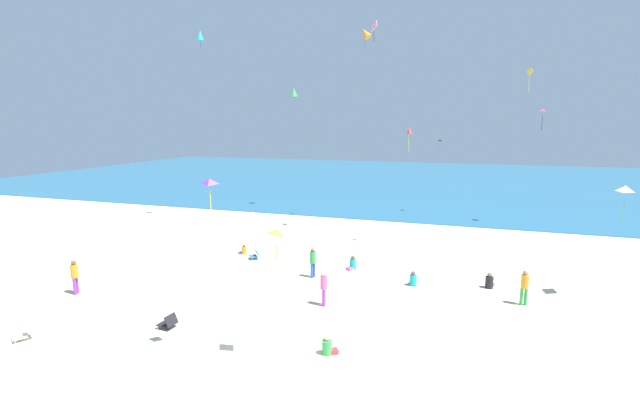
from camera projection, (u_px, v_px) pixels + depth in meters
The scene contains 25 objects.
ground_plane at pixel (336, 271), 24.09m from camera, with size 120.00×120.00×0.00m, color beige.
ocean_water at pixel (416, 179), 64.80m from camera, with size 120.00×60.00×0.05m, color #236084.
beach_chair_far_right at pixel (168, 322), 17.32m from camera, with size 0.72×0.65×0.58m.
beach_chair_mid_beach at pixel (255, 255), 26.30m from camera, with size 0.83×0.83×0.56m.
beach_chair_far_left at pixel (24, 334), 16.42m from camera, with size 0.78×0.81×0.53m.
person_0 at pixel (313, 260), 22.99m from camera, with size 0.43×0.43×1.62m.
person_1 at pixel (525, 285), 19.43m from camera, with size 0.37×0.37×1.64m.
person_2 at pixel (75, 275), 20.71m from camera, with size 0.42×0.42×1.68m.
person_3 at pixel (489, 282), 21.61m from camera, with size 0.53×0.72×0.81m.
person_4 at pixel (352, 264), 24.45m from camera, with size 0.58×0.70×0.79m.
person_5 at pixel (413, 280), 21.96m from camera, with size 0.42×0.65×0.76m.
person_6 at pixel (328, 347), 15.35m from camera, with size 0.65×0.58×0.73m.
person_7 at pixel (244, 250), 27.28m from camera, with size 0.56×0.36×0.65m.
person_8 at pixel (324, 286), 19.38m from camera, with size 0.37×0.37×1.59m.
kite_magenta at pixel (543, 111), 33.28m from camera, with size 0.63×0.70×1.67m.
kite_yellow at pixel (530, 73), 29.87m from camera, with size 0.40×0.40×1.64m.
kite_teal at pixel (200, 35), 34.44m from camera, with size 0.89×0.88×1.63m.
kite_purple at pixel (209, 182), 13.94m from camera, with size 0.51×0.43×1.33m.
kite_pink at pixel (374, 27), 33.47m from camera, with size 0.63×0.78×1.62m.
kite_black at pixel (440, 140), 38.47m from camera, with size 0.50×0.57×1.20m.
kite_white at pixel (625, 189), 19.13m from camera, with size 0.83×0.94×1.69m.
kite_lime at pixel (277, 232), 14.08m from camera, with size 0.74×0.66×1.06m.
kite_orange at pixel (365, 33), 29.90m from camera, with size 0.93×0.67×1.52m.
kite_red at pixel (409, 131), 27.67m from camera, with size 0.55×0.51×1.58m.
kite_green at pixel (294, 92), 40.55m from camera, with size 0.92×0.90×1.22m.
Camera 1 is at (6.31, -12.19, 8.02)m, focal length 24.37 mm.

